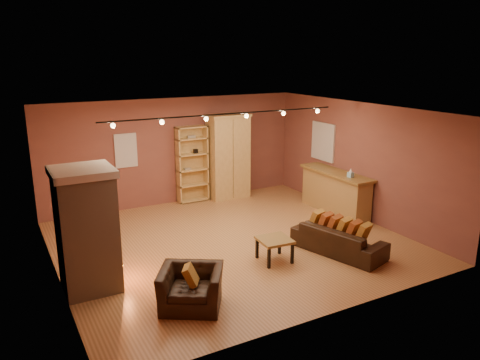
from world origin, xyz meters
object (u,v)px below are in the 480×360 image
fireplace (87,230)px  bookcase (191,163)px  armchair (191,281)px  coffee_table (275,242)px  loveseat (339,234)px  bar_counter (335,192)px  armoire (228,156)px

fireplace → bookcase: bearing=47.2°
armchair → coffee_table: (2.08, 0.79, -0.04)m
loveseat → bar_counter: bearing=-54.4°
bar_counter → loveseat: size_ratio=1.12×
fireplace → armchair: fireplace is taller
loveseat → armoire: bearing=-13.8°
armoire → loveseat: (0.19, -4.45, -0.78)m
fireplace → bar_counter: fireplace is taller
bookcase → armchair: 5.62m
bookcase → armoire: armoire is taller
loveseat → armchair: armchair is taller
fireplace → bar_counter: bearing=9.9°
bookcase → armchair: size_ratio=1.77×
armoire → armchair: bearing=-123.1°
bookcase → loveseat: bookcase is taller
bookcase → loveseat: 4.84m
bar_counter → armchair: 5.56m
bar_counter → bookcase: bearing=136.4°
coffee_table → armchair: bearing=-159.3°
fireplace → coffee_table: fireplace is taller
bar_counter → loveseat: bearing=-128.2°
bookcase → bar_counter: 3.87m
bar_counter → armchair: (-4.98, -2.48, -0.11)m
fireplace → bookcase: fireplace is taller
fireplace → armoire: armoire is taller
fireplace → armoire: (4.49, 3.55, 0.11)m
fireplace → armchair: bearing=-47.7°
armoire → coffee_table: armoire is taller
armoire → bar_counter: armoire is taller
bookcase → coffee_table: 4.39m
bookcase → bar_counter: bookcase is taller
bar_counter → coffee_table: bar_counter is taller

